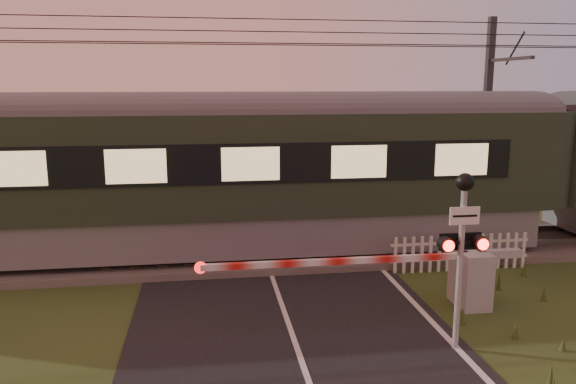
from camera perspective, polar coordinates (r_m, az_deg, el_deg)
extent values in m
plane|color=#273A16|center=(9.19, 2.06, -18.65)|extent=(160.00, 160.00, 0.00)
cube|color=black|center=(9.18, 2.06, -18.59)|extent=(6.00, 140.00, 0.02)
cube|color=#47423D|center=(15.10, -2.42, -6.26)|extent=(140.00, 3.40, 0.24)
cube|color=slate|center=(14.36, -2.13, -6.35)|extent=(140.00, 0.08, 0.14)
cube|color=slate|center=(15.73, -2.70, -4.79)|extent=(140.00, 0.08, 0.14)
cube|color=#2D2116|center=(15.07, -2.43, -5.79)|extent=(0.24, 2.20, 0.06)
cylinder|color=black|center=(14.15, -2.48, 14.88)|extent=(120.00, 0.02, 0.02)
cylinder|color=black|center=(14.75, -2.73, 14.72)|extent=(120.00, 0.02, 0.02)
cylinder|color=black|center=(14.50, -2.63, 17.17)|extent=(120.00, 0.02, 0.02)
cylinder|color=black|center=(14.48, -2.61, 15.99)|extent=(120.00, 0.02, 0.02)
cube|color=slate|center=(14.90, -14.18, -3.76)|extent=(20.13, 2.66, 1.00)
cube|color=#222E1E|center=(14.57, -14.50, 2.90)|extent=(20.97, 2.90, 2.50)
cylinder|color=#4C4C4F|center=(14.45, -14.74, 7.81)|extent=(20.97, 1.01, 1.01)
cube|color=#FFD893|center=(13.08, -15.19, 2.53)|extent=(18.03, 0.04, 0.78)
cube|color=gray|center=(12.30, 18.05, -8.32)|extent=(0.58, 0.90, 1.17)
cylinder|color=gray|center=(12.24, 17.37, -8.39)|extent=(0.13, 0.13, 1.17)
cube|color=gray|center=(12.42, 20.62, -5.89)|extent=(0.96, 0.17, 0.17)
cube|color=red|center=(11.20, 5.01, -7.02)|extent=(5.34, 0.12, 0.12)
cylinder|color=red|center=(10.92, -8.89, -7.60)|extent=(0.23, 0.04, 0.23)
cylinder|color=gray|center=(10.01, 17.03, -7.75)|extent=(0.10, 0.10, 2.82)
cube|color=white|center=(9.70, 17.51, -2.32)|extent=(0.52, 0.03, 0.30)
sphere|color=black|center=(9.64, 17.54, 0.96)|extent=(0.30, 0.30, 0.30)
cube|color=black|center=(9.86, 17.20, -4.90)|extent=(0.70, 0.06, 0.06)
cylinder|color=#FF140C|center=(9.58, 16.03, -5.30)|extent=(0.19, 0.02, 0.19)
cylinder|color=#FF140C|center=(9.84, 19.23, -5.06)|extent=(0.19, 0.02, 0.19)
cube|color=black|center=(9.91, 17.07, -4.82)|extent=(0.75, 0.02, 0.30)
cube|color=silver|center=(14.53, 17.04, -6.46)|extent=(3.55, 0.04, 0.06)
cube|color=silver|center=(14.42, 17.13, -4.93)|extent=(3.55, 0.04, 0.06)
cube|color=#2D2D30|center=(18.85, 19.43, 6.50)|extent=(0.21, 0.21, 6.53)
cube|color=#2D2D30|center=(17.81, 21.59, 12.45)|extent=(0.09, 2.40, 0.09)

